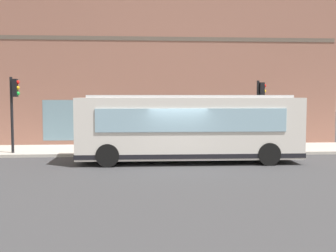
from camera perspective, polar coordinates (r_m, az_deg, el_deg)
ground at (r=18.01m, az=1.28°, el=-5.45°), size 120.00×120.00×0.00m
sidewalk_curb at (r=22.57m, az=0.19°, el=-3.30°), size 4.06×40.00×0.15m
building_corner at (r=28.29m, az=-0.68°, el=9.90°), size 7.57×20.99×11.68m
city_bus_nearside at (r=18.60m, az=2.86°, el=-0.32°), size 2.69×10.07×3.07m
traffic_light_near_corner at (r=21.63m, az=12.82°, el=3.30°), size 0.32×0.49×3.68m
traffic_light_down_block at (r=21.91m, az=-20.81°, el=3.42°), size 0.32×0.49×3.84m
fire_hydrant at (r=21.66m, az=1.49°, el=-2.45°), size 0.35×0.35×0.74m
pedestrian_walking_along_curb at (r=24.73m, az=15.09°, el=-0.33°), size 0.32×0.32×1.70m
pedestrian_near_building_entrance at (r=21.44m, az=-3.28°, el=-0.79°), size 0.32×0.32×1.75m
newspaper_vending_box at (r=22.42m, az=3.08°, el=-1.99°), size 0.44×0.42×0.90m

